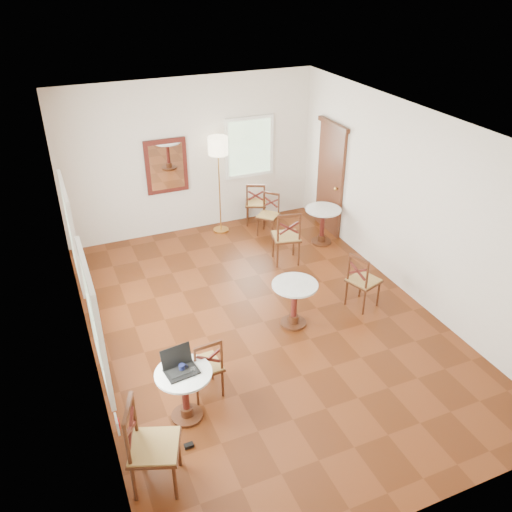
{
  "coord_description": "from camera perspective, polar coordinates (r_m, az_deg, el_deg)",
  "views": [
    {
      "loc": [
        -2.65,
        -5.95,
        4.88
      ],
      "look_at": [
        0.0,
        0.3,
        1.0
      ],
      "focal_mm": 37.15,
      "sensor_mm": 36.0,
      "label": 1
    }
  ],
  "objects": [
    {
      "name": "chair_near_a",
      "position": [
        6.72,
        -5.52,
        -11.7
      ],
      "size": [
        0.44,
        0.44,
        0.89
      ],
      "rotation": [
        0.0,
        0.0,
        3.21
      ],
      "color": "#472211",
      "rests_on": "ground"
    },
    {
      "name": "laptop",
      "position": [
        6.27,
        -8.26,
        -11.55
      ],
      "size": [
        0.4,
        0.35,
        0.26
      ],
      "rotation": [
        0.0,
        0.0,
        0.14
      ],
      "color": "black",
      "rests_on": "cafe_table_near"
    },
    {
      "name": "chair_mid_a",
      "position": [
        9.43,
        3.3,
        2.08
      ],
      "size": [
        0.57,
        0.57,
        1.03
      ],
      "rotation": [
        0.0,
        0.0,
        2.92
      ],
      "color": "#472211",
      "rests_on": "ground"
    },
    {
      "name": "cafe_table_mid",
      "position": [
        7.86,
        4.15,
        -4.71
      ],
      "size": [
        0.68,
        0.68,
        0.72
      ],
      "color": "#472211",
      "rests_on": "ground"
    },
    {
      "name": "cafe_table_back",
      "position": [
        10.18,
        7.18,
        3.66
      ],
      "size": [
        0.68,
        0.68,
        0.72
      ],
      "color": "#472211",
      "rests_on": "ground"
    },
    {
      "name": "chair_back_b",
      "position": [
        10.46,
        1.36,
        4.48
      ],
      "size": [
        0.55,
        0.55,
        0.84
      ],
      "rotation": [
        0.0,
        0.0,
        -0.81
      ],
      "color": "#472211",
      "rests_on": "ground"
    },
    {
      "name": "floor_lamp",
      "position": [
        10.14,
        -4.1,
        11.06
      ],
      "size": [
        0.38,
        0.38,
        1.94
      ],
      "color": "#BF8C3F",
      "rests_on": "ground"
    },
    {
      "name": "room_shell",
      "position": [
        7.38,
        -0.35,
        5.82
      ],
      "size": [
        5.02,
        7.02,
        3.01
      ],
      "color": "silver",
      "rests_on": "ground"
    },
    {
      "name": "chair_mid_b",
      "position": [
        8.39,
        11.41,
        -2.61
      ],
      "size": [
        0.55,
        0.55,
        0.94
      ],
      "rotation": [
        0.0,
        0.0,
        1.89
      ],
      "color": "#472211",
      "rests_on": "ground"
    },
    {
      "name": "ground",
      "position": [
        8.14,
        0.83,
        -7.09
      ],
      "size": [
        7.0,
        7.0,
        0.0
      ],
      "primitive_type": "plane",
      "color": "#5E2810",
      "rests_on": "ground"
    },
    {
      "name": "navy_mug",
      "position": [
        6.27,
        -7.94,
        -11.81
      ],
      "size": [
        0.11,
        0.07,
        0.09
      ],
      "color": "black",
      "rests_on": "cafe_table_near"
    },
    {
      "name": "cafe_table_near",
      "position": [
        6.46,
        -7.67,
        -14.08
      ],
      "size": [
        0.67,
        0.67,
        0.71
      ],
      "color": "#472211",
      "rests_on": "ground"
    },
    {
      "name": "mouse",
      "position": [
        6.31,
        -7.87,
        -11.77
      ],
      "size": [
        0.13,
        0.1,
        0.04
      ],
      "primitive_type": "ellipsoid",
      "rotation": [
        0.0,
        0.0,
        -0.41
      ],
      "color": "black",
      "rests_on": "cafe_table_near"
    },
    {
      "name": "power_adapter",
      "position": [
        6.44,
        -7.25,
        -19.58
      ],
      "size": [
        0.11,
        0.06,
        0.04
      ],
      "primitive_type": "cube",
      "color": "black",
      "rests_on": "ground"
    },
    {
      "name": "chair_near_b",
      "position": [
        5.79,
        -11.2,
        -19.46
      ],
      "size": [
        0.65,
        0.65,
        1.1
      ],
      "rotation": [
        0.0,
        0.0,
        1.21
      ],
      "color": "#472211",
      "rests_on": "ground"
    },
    {
      "name": "water_glass",
      "position": [
        6.19,
        -6.72,
        -12.26
      ],
      "size": [
        0.07,
        0.07,
        0.11
      ],
      "primitive_type": "cylinder",
      "color": "white",
      "rests_on": "cafe_table_near"
    },
    {
      "name": "chair_back_a",
      "position": [
        10.87,
        -0.02,
        5.73
      ],
      "size": [
        0.56,
        0.56,
        0.92
      ],
      "rotation": [
        0.0,
        0.0,
        2.71
      ],
      "color": "#472211",
      "rests_on": "ground"
    }
  ]
}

